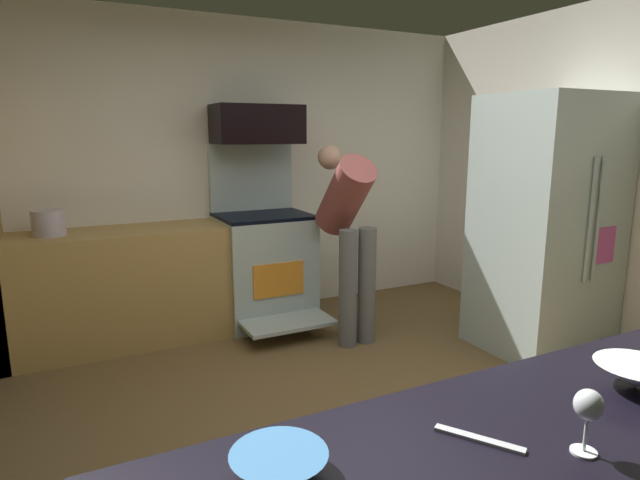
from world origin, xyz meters
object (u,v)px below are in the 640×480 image
refrigerator (545,225)px  stock_pot (49,223)px  mixing_bowl_small (279,464)px  person_cook (348,225)px  wine_glass_far (588,408)px  microwave (257,124)px  oven_range (264,264)px  mixing_bowl_large (637,376)px

refrigerator → stock_pot: 3.64m
mixing_bowl_small → refrigerator: bearing=31.7°
person_cook → wine_glass_far: bearing=-109.2°
microwave → stock_pot: (-1.64, -0.08, -0.71)m
person_cook → oven_range: bearing=123.8°
refrigerator → person_cook: (-1.23, 0.81, -0.03)m
refrigerator → stock_pot: bearing=155.6°
microwave → oven_range: bearing=-90.0°
oven_range → mixing_bowl_large: oven_range is taller
person_cook → stock_pot: bearing=161.8°
person_cook → mixing_bowl_large: size_ratio=6.48×
person_cook → mixing_bowl_small: 3.07m
microwave → mixing_bowl_small: (-1.19, -3.36, -0.77)m
oven_range → stock_pot: (-1.64, 0.01, 0.48)m
person_cook → wine_glass_far: size_ratio=9.73×
refrigerator → mixing_bowl_large: 2.59m
wine_glass_far → mixing_bowl_large: bearing=19.6°
microwave → wine_glass_far: bearing=-98.4°
oven_range → person_cook: size_ratio=1.00×
refrigerator → stock_pot: refrigerator is taller
wine_glass_far → stock_pot: 3.69m
refrigerator → wine_glass_far: bearing=-137.7°
mixing_bowl_large → oven_range: bearing=88.1°
refrigerator → mixing_bowl_large: size_ratio=8.02×
oven_range → person_cook: oven_range is taller
stock_pot → mixing_bowl_small: bearing=-82.3°
microwave → refrigerator: 2.43m
mixing_bowl_large → wine_glass_far: (-0.42, -0.15, 0.08)m
stock_pot → person_cook: bearing=-18.2°
oven_range → mixing_bowl_small: size_ratio=7.13×
oven_range → stock_pot: size_ratio=6.78×
oven_range → mixing_bowl_large: 3.38m
microwave → wine_glass_far: (-0.53, -3.60, -0.69)m
refrigerator → stock_pot: (-3.32, 1.50, 0.04)m
mixing_bowl_small → microwave: bearing=70.4°
mixing_bowl_large → stock_pot: stock_pot is taller
oven_range → refrigerator: 2.29m
oven_range → person_cook: 0.91m
mixing_bowl_large → wine_glass_far: wine_glass_far is taller
refrigerator → mixing_bowl_small: (-2.88, -1.78, -0.02)m
mixing_bowl_large → wine_glass_far: size_ratio=1.50×
microwave → stock_pot: size_ratio=3.26×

